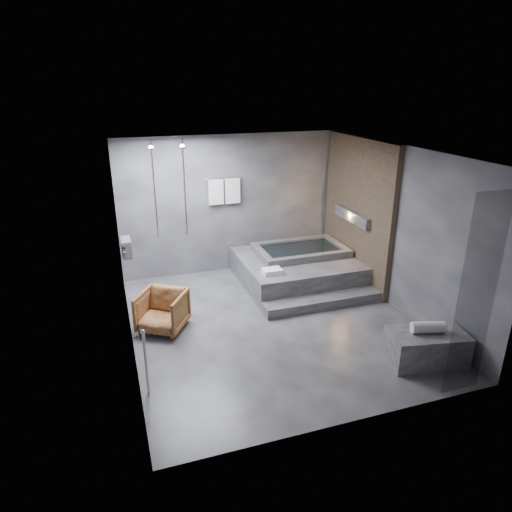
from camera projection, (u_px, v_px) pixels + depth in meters
name	position (u px, v px, depth m)	size (l,w,h in m)	color
room	(292.00, 216.00, 7.28)	(5.00, 5.04, 2.82)	#2C2C2E
tub_deck	(297.00, 269.00, 9.08)	(2.20, 2.00, 0.50)	#313133
tub_step	(323.00, 302.00, 8.09)	(2.20, 0.36, 0.18)	#313133
concrete_bench	(426.00, 347.00, 6.44)	(1.06, 0.58, 0.48)	#363739
driftwood_chair	(162.00, 311.00, 7.28)	(0.69, 0.71, 0.65)	#4D2A13
rolled_towel	(428.00, 327.00, 6.33)	(0.17, 0.17, 0.46)	silver
deck_towel	(272.00, 271.00, 8.22)	(0.34, 0.25, 0.09)	white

